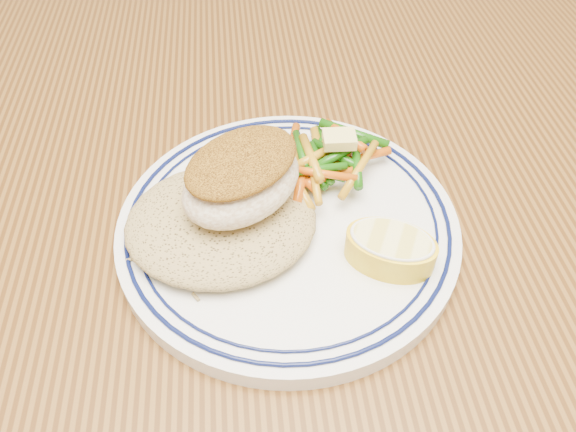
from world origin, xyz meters
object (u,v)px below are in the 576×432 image
(plate, at_px, (288,226))
(vegetable_pile, at_px, (322,160))
(rice_pilaf, at_px, (221,219))
(lemon_wedge, at_px, (390,248))
(dining_table, at_px, (315,338))
(fish_fillet, at_px, (242,177))

(plate, xyz_separation_m, vegetable_pile, (0.03, 0.05, 0.02))
(rice_pilaf, height_order, lemon_wedge, rice_pilaf)
(dining_table, bearing_deg, fish_fillet, 142.33)
(dining_table, height_order, plate, plate)
(dining_table, relative_size, rice_pilaf, 10.91)
(lemon_wedge, bearing_deg, dining_table, 168.22)
(rice_pilaf, distance_m, vegetable_pile, 0.10)
(plate, bearing_deg, dining_table, -60.98)
(dining_table, bearing_deg, plate, 119.02)
(plate, bearing_deg, rice_pilaf, -173.99)
(rice_pilaf, bearing_deg, vegetable_pile, 33.34)
(dining_table, bearing_deg, rice_pilaf, 156.30)
(rice_pilaf, xyz_separation_m, vegetable_pile, (0.08, 0.05, 0.00))
(vegetable_pile, bearing_deg, fish_fillet, -145.41)
(plate, height_order, vegetable_pile, vegetable_pile)
(lemon_wedge, bearing_deg, rice_pilaf, 160.88)
(plate, bearing_deg, lemon_wedge, -34.44)
(vegetable_pile, distance_m, lemon_wedge, 0.10)
(plate, xyz_separation_m, fish_fillet, (-0.03, 0.00, 0.05))
(rice_pilaf, relative_size, vegetable_pile, 1.32)
(rice_pilaf, bearing_deg, plate, 6.01)
(dining_table, height_order, rice_pilaf, rice_pilaf)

